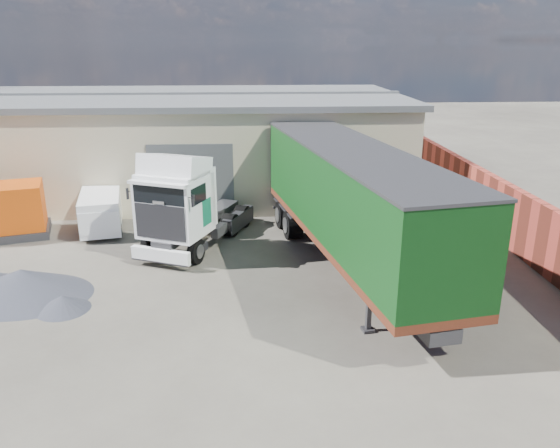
{
  "coord_description": "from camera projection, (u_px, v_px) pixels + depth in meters",
  "views": [
    {
      "loc": [
        0.7,
        -15.28,
        8.15
      ],
      "look_at": [
        1.79,
        3.0,
        1.97
      ],
      "focal_mm": 35.0,
      "sensor_mm": 36.0,
      "label": 1
    }
  ],
  "objects": [
    {
      "name": "ground",
      "position": [
        229.0,
        316.0,
        17.02
      ],
      "size": [
        120.0,
        120.0,
        0.0
      ],
      "primitive_type": "plane",
      "color": "#292621",
      "rests_on": "ground"
    },
    {
      "name": "gravel_heap",
      "position": [
        21.0,
        283.0,
        18.24
      ],
      "size": [
        5.33,
        4.95,
        0.95
      ],
      "rotation": [
        0.0,
        0.0,
        -0.09
      ],
      "color": "black",
      "rests_on": "ground"
    },
    {
      "name": "warehouse",
      "position": [
        130.0,
        142.0,
        30.96
      ],
      "size": [
        30.6,
        12.6,
        5.42
      ],
      "color": "beige",
      "rests_on": "ground"
    },
    {
      "name": "tractor_unit",
      "position": [
        185.0,
        209.0,
        21.79
      ],
      "size": [
        4.59,
        6.57,
        4.2
      ],
      "rotation": [
        0.0,
        0.0,
        -0.4
      ],
      "color": "black",
      "rests_on": "ground"
    },
    {
      "name": "box_trailer",
      "position": [
        351.0,
        197.0,
        19.58
      ],
      "size": [
        5.32,
        14.12,
        4.6
      ],
      "rotation": [
        0.0,
        0.0,
        0.18
      ],
      "color": "#2D2D30",
      "rests_on": "ground"
    },
    {
      "name": "orange_skip",
      "position": [
        2.0,
        215.0,
        23.57
      ],
      "size": [
        4.17,
        3.23,
        2.29
      ],
      "rotation": [
        0.0,
        0.0,
        0.28
      ],
      "color": "#2D2D30",
      "rests_on": "ground"
    },
    {
      "name": "panel_van",
      "position": [
        101.0,
        211.0,
        24.5
      ],
      "size": [
        2.47,
        4.38,
        1.69
      ],
      "rotation": [
        0.0,
        0.0,
        0.2
      ],
      "color": "black",
      "rests_on": "ground"
    },
    {
      "name": "brick_boundary_wall",
      "position": [
        506.0,
        213.0,
        22.94
      ],
      "size": [
        0.35,
        26.0,
        2.5
      ],
      "primitive_type": "cube",
      "color": "maroon",
      "rests_on": "ground"
    }
  ]
}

